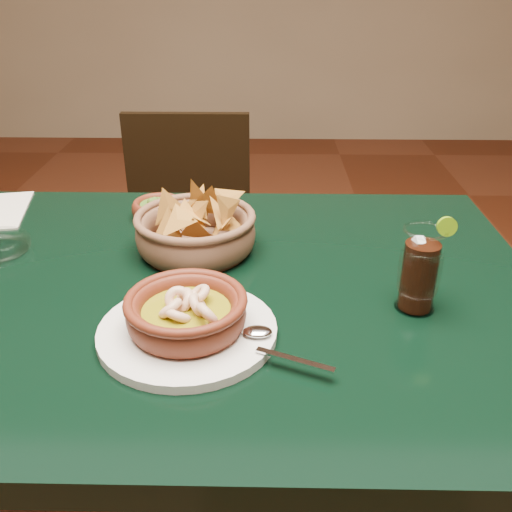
{
  "coord_description": "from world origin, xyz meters",
  "views": [
    {
      "loc": [
        0.16,
        -0.79,
        1.21
      ],
      "look_at": [
        0.14,
        -0.02,
        0.81
      ],
      "focal_mm": 40.0,
      "sensor_mm": 36.0,
      "label": 1
    }
  ],
  "objects_px": {
    "dining_chair": "(187,249)",
    "chip_basket": "(196,231)",
    "shrimp_plate": "(187,317)",
    "cola_drink": "(420,271)",
    "dining_table": "(174,333)"
  },
  "relations": [
    {
      "from": "dining_table",
      "to": "chip_basket",
      "type": "bearing_deg",
      "value": 74.39
    },
    {
      "from": "shrimp_plate",
      "to": "chip_basket",
      "type": "distance_m",
      "value": 0.26
    },
    {
      "from": "shrimp_plate",
      "to": "chip_basket",
      "type": "xyz_separation_m",
      "value": [
        -0.02,
        0.26,
        0.01
      ]
    },
    {
      "from": "dining_table",
      "to": "dining_chair",
      "type": "xyz_separation_m",
      "value": [
        -0.08,
        0.7,
        -0.19
      ]
    },
    {
      "from": "shrimp_plate",
      "to": "cola_drink",
      "type": "bearing_deg",
      "value": 13.3
    },
    {
      "from": "dining_table",
      "to": "cola_drink",
      "type": "distance_m",
      "value": 0.42
    },
    {
      "from": "cola_drink",
      "to": "dining_table",
      "type": "bearing_deg",
      "value": 169.92
    },
    {
      "from": "chip_basket",
      "to": "shrimp_plate",
      "type": "bearing_deg",
      "value": -86.25
    },
    {
      "from": "dining_table",
      "to": "shrimp_plate",
      "type": "bearing_deg",
      "value": -71.5
    },
    {
      "from": "cola_drink",
      "to": "dining_chair",
      "type": "bearing_deg",
      "value": 120.65
    },
    {
      "from": "dining_table",
      "to": "dining_chair",
      "type": "bearing_deg",
      "value": 96.34
    },
    {
      "from": "shrimp_plate",
      "to": "cola_drink",
      "type": "xyz_separation_m",
      "value": [
        0.33,
        0.08,
        0.03
      ]
    },
    {
      "from": "dining_table",
      "to": "shrimp_plate",
      "type": "xyz_separation_m",
      "value": [
        0.05,
        -0.15,
        0.13
      ]
    },
    {
      "from": "dining_chair",
      "to": "chip_basket",
      "type": "height_order",
      "value": "chip_basket"
    },
    {
      "from": "dining_chair",
      "to": "cola_drink",
      "type": "bearing_deg",
      "value": -59.35
    }
  ]
}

